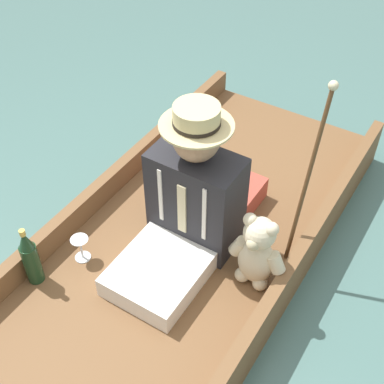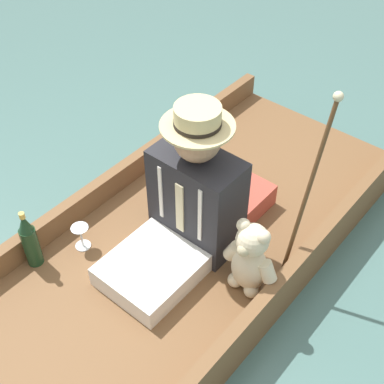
{
  "view_description": "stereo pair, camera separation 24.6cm",
  "coord_description": "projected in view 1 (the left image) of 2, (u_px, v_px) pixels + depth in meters",
  "views": [
    {
      "loc": [
        -0.97,
        1.36,
        2.18
      ],
      "look_at": [
        -0.03,
        -0.15,
        0.49
      ],
      "focal_mm": 50.0,
      "sensor_mm": 36.0,
      "label": 1
    },
    {
      "loc": [
        -1.17,
        1.22,
        2.18
      ],
      "look_at": [
        -0.03,
        -0.15,
        0.49
      ],
      "focal_mm": 50.0,
      "sensor_mm": 36.0,
      "label": 2
    }
  ],
  "objects": [
    {
      "name": "walking_cane",
      "position": [
        312.0,
        163.0,
        2.34
      ],
      "size": [
        0.04,
        0.24,
        0.89
      ],
      "color": "brown",
      "rests_on": "punt_boat"
    },
    {
      "name": "seated_person",
      "position": [
        188.0,
        204.0,
        2.47
      ],
      "size": [
        0.43,
        0.71,
        0.79
      ],
      "rotation": [
        0.0,
        0.0,
        -0.01
      ],
      "color": "white",
      "rests_on": "punt_boat"
    },
    {
      "name": "ground_plane",
      "position": [
        172.0,
        277.0,
        2.71
      ],
      "size": [
        16.0,
        16.0,
        0.0
      ],
      "primitive_type": "plane",
      "color": "#476B66"
    },
    {
      "name": "champagne_bottle",
      "position": [
        30.0,
        257.0,
        2.42
      ],
      "size": [
        0.08,
        0.08,
        0.34
      ],
      "color": "#19381E",
      "rests_on": "punt_boat"
    },
    {
      "name": "wine_glass",
      "position": [
        80.0,
        244.0,
        2.55
      ],
      "size": [
        0.09,
        0.09,
        0.13
      ],
      "color": "silver",
      "rests_on": "punt_boat"
    },
    {
      "name": "punt_boat",
      "position": [
        171.0,
        267.0,
        2.65
      ],
      "size": [
        1.15,
        2.91,
        0.28
      ],
      "color": "brown",
      "rests_on": "ground_plane"
    },
    {
      "name": "seat_cushion",
      "position": [
        218.0,
        189.0,
        2.88
      ],
      "size": [
        0.44,
        0.31,
        0.13
      ],
      "color": "#B24738",
      "rests_on": "punt_boat"
    },
    {
      "name": "teddy_bear",
      "position": [
        257.0,
        253.0,
        2.39
      ],
      "size": [
        0.28,
        0.17,
        0.4
      ],
      "color": "beige",
      "rests_on": "punt_boat"
    }
  ]
}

